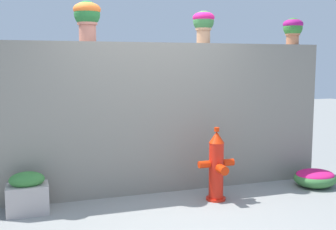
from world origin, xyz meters
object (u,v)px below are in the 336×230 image
Objects in this scene: planter_box at (27,194)px; fire_hydrant at (217,167)px; potted_plant_2 at (203,23)px; potted_plant_3 at (293,28)px; potted_plant_1 at (87,16)px; flower_bush_left at (315,177)px.

fire_hydrant is at bearing -6.51° from planter_box.
planter_box is at bearing -170.35° from potted_plant_2.
potted_plant_3 is 0.79× the size of planter_box.
potted_plant_1 is at bearing 155.16° from fire_hydrant.
potted_plant_1 reaches higher than planter_box.
potted_plant_2 reaches higher than potted_plant_3.
potted_plant_2 is at bearing 179.29° from potted_plant_3.
planter_box is (-3.67, -0.37, -1.95)m from potted_plant_3.
potted_plant_1 is 1.03× the size of planter_box.
potted_plant_1 reaches higher than flower_bush_left.
potted_plant_3 is (2.90, -0.04, -0.08)m from potted_plant_1.
planter_box is at bearing 177.56° from flower_bush_left.
potted_plant_3 is 0.42× the size of fire_hydrant.
potted_plant_3 is 2.37m from fire_hydrant.
potted_plant_2 is 0.90× the size of planter_box.
fire_hydrant is at bearing -156.75° from potted_plant_3.
potted_plant_3 is (1.38, -0.02, -0.04)m from potted_plant_2.
potted_plant_3 is at bearing 23.25° from fire_hydrant.
fire_hydrant reaches higher than flower_bush_left.
potted_plant_1 is 3.71m from flower_bush_left.
fire_hydrant is 2.24m from planter_box.
potted_plant_2 is 1.91m from fire_hydrant.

